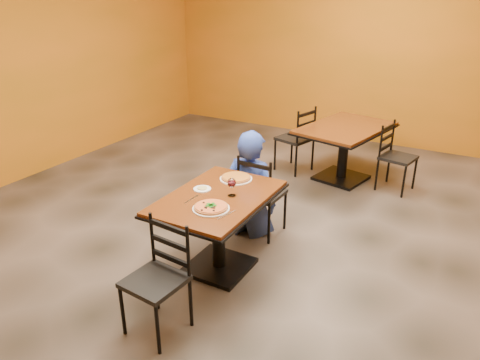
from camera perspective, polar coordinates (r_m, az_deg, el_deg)
The scene contains 18 objects.
floor at distance 4.71m, azimuth 0.58°, elevation -8.01°, with size 7.00×8.00×0.01m, color black.
wall_back at distance 7.84m, azimuth 15.31°, elevation 15.49°, with size 7.00×0.01×3.00m, color #C16515.
table_main at distance 4.07m, azimuth -2.78°, elevation -4.47°, with size 0.83×1.23×0.75m.
table_second at distance 6.20m, azimuth 13.00°, elevation 4.92°, with size 1.17×1.50×0.75m.
chair_main_near at distance 3.47m, azimuth -10.67°, elevation -12.48°, with size 0.40×0.40×0.88m, color black, non-canonical shape.
chair_main_far at distance 4.74m, azimuth 2.83°, elevation -1.75°, with size 0.40×0.40×0.89m, color black, non-canonical shape.
chair_second_left at distance 6.45m, azimuth 6.88°, elevation 5.17°, with size 0.42×0.42×0.93m, color black, non-canonical shape.
chair_second_right at distance 6.10m, azimuth 19.27°, elevation 2.63°, with size 0.39×0.39×0.87m, color black, non-canonical shape.
diner at distance 4.72m, azimuth 1.35°, elevation -0.27°, with size 0.58×0.38×1.13m, color navy.
plate_main at distance 3.75m, azimuth -3.67°, elevation -3.60°, with size 0.31×0.31×0.01m, color white.
pizza_main at distance 3.74m, azimuth -3.67°, elevation -3.38°, with size 0.28×0.28×0.02m, color maroon.
plate_far at distance 4.31m, azimuth -0.51°, elevation 0.15°, with size 0.31×0.31×0.01m, color white.
pizza_far at distance 4.31m, azimuth -0.51°, elevation 0.35°, with size 0.28×0.28×0.02m, color gold.
side_plate at distance 4.11m, azimuth -4.78°, elevation -1.13°, with size 0.16×0.16×0.01m, color white.
dip at distance 4.11m, azimuth -4.78°, elevation -1.02°, with size 0.09×0.09×0.01m, color tan.
wine_glass at distance 3.94m, azimuth -1.04°, elevation -0.80°, with size 0.08×0.08×0.18m, color white, non-canonical shape.
fork at distance 3.93m, azimuth -6.13°, elevation -2.41°, with size 0.01×0.19×0.00m, color silver.
knife at distance 3.65m, azimuth -1.70°, elevation -4.40°, with size 0.01×0.21×0.00m, color silver.
Camera 1 is at (1.93, -3.55, 2.44)m, focal length 33.91 mm.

